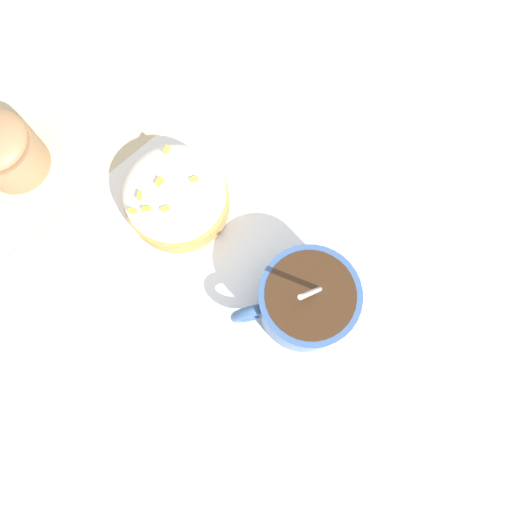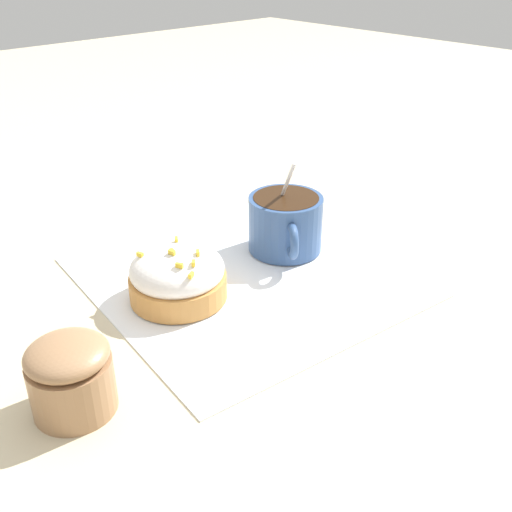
% 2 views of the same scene
% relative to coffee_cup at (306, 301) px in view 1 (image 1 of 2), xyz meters
% --- Properties ---
extents(ground_plane, '(3.00, 3.00, 0.00)m').
position_rel_coffee_cup_xyz_m(ground_plane, '(-0.07, -0.01, -0.04)').
color(ground_plane, '#C6B793').
extents(paper_napkin, '(0.33, 0.34, 0.00)m').
position_rel_coffee_cup_xyz_m(paper_napkin, '(-0.07, -0.01, -0.04)').
color(paper_napkin, white).
rests_on(paper_napkin, ground_plane).
extents(coffee_cup, '(0.08, 0.10, 0.11)m').
position_rel_coffee_cup_xyz_m(coffee_cup, '(0.00, 0.00, 0.00)').
color(coffee_cup, '#335184').
rests_on(coffee_cup, paper_napkin).
extents(frosted_pastry, '(0.10, 0.10, 0.06)m').
position_rel_coffee_cup_xyz_m(frosted_pastry, '(-0.15, 0.00, -0.01)').
color(frosted_pastry, '#C18442').
rests_on(frosted_pastry, paper_napkin).
extents(sugar_bowl, '(0.06, 0.06, 0.06)m').
position_rel_coffee_cup_xyz_m(sugar_bowl, '(-0.30, -0.07, -0.01)').
color(sugar_bowl, '#99704C').
rests_on(sugar_bowl, ground_plane).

